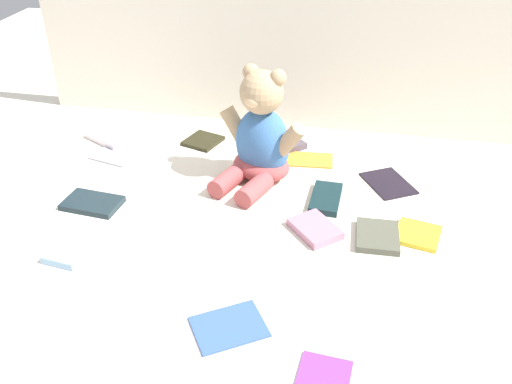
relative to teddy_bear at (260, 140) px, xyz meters
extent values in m
plane|color=silver|center=(0.05, -0.13, -0.11)|extent=(3.20, 3.20, 0.00)
cube|color=silver|center=(0.05, 0.34, 0.18)|extent=(1.61, 0.03, 0.58)
ellipsoid|color=#3F72B2|center=(0.00, 0.01, -0.02)|extent=(0.18, 0.16, 0.19)
ellipsoid|color=#B24C4C|center=(0.00, 0.00, -0.08)|extent=(0.19, 0.17, 0.07)
sphere|color=tan|center=(0.00, 0.00, 0.13)|extent=(0.14, 0.14, 0.11)
ellipsoid|color=beige|center=(-0.01, -0.03, 0.12)|extent=(0.05, 0.05, 0.03)
sphere|color=tan|center=(-0.03, 0.03, 0.17)|extent=(0.05, 0.05, 0.04)
sphere|color=tan|center=(0.04, 0.00, 0.17)|extent=(0.05, 0.05, 0.04)
cylinder|color=tan|center=(-0.07, 0.03, 0.02)|extent=(0.10, 0.07, 0.10)
cylinder|color=tan|center=(0.08, -0.02, 0.02)|extent=(0.10, 0.07, 0.10)
cylinder|color=#B24C4C|center=(-0.07, -0.07, -0.09)|extent=(0.08, 0.12, 0.05)
cylinder|color=#B24C4C|center=(0.01, -0.10, -0.09)|extent=(0.08, 0.12, 0.05)
cube|color=black|center=(0.33, 0.03, -0.11)|extent=(0.16, 0.17, 0.01)
cube|color=#395CBC|center=(0.04, -0.54, -0.11)|extent=(0.16, 0.15, 0.01)
cube|color=orange|center=(0.11, 0.12, -0.11)|extent=(0.14, 0.10, 0.01)
cube|color=#1C2B32|center=(-0.38, -0.22, -0.10)|extent=(0.14, 0.10, 0.01)
cube|color=#11292C|center=(0.18, -0.08, -0.10)|extent=(0.08, 0.14, 0.02)
cube|color=gold|center=(0.40, -0.18, -0.11)|extent=(0.11, 0.12, 0.01)
cube|color=#505243|center=(0.31, -0.21, -0.10)|extent=(0.10, 0.12, 0.02)
cube|color=#8EB8DC|center=(-0.34, -0.39, -0.10)|extent=(0.09, 0.12, 0.02)
cube|color=white|center=(-0.48, 0.13, -0.10)|extent=(0.16, 0.14, 0.02)
cube|color=black|center=(-0.21, 0.16, -0.11)|extent=(0.12, 0.12, 0.01)
cube|color=#B8768E|center=(0.17, -0.21, -0.10)|extent=(0.14, 0.14, 0.02)
cube|color=purple|center=(0.23, -0.64, -0.11)|extent=(0.10, 0.13, 0.01)
cube|color=#4E4450|center=(0.03, 0.17, -0.10)|extent=(0.15, 0.15, 0.02)
cube|color=#97939F|center=(-0.43, 0.02, -0.11)|extent=(0.13, 0.10, 0.01)
camera|label=1|loc=(0.24, -1.25, 0.65)|focal=39.04mm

